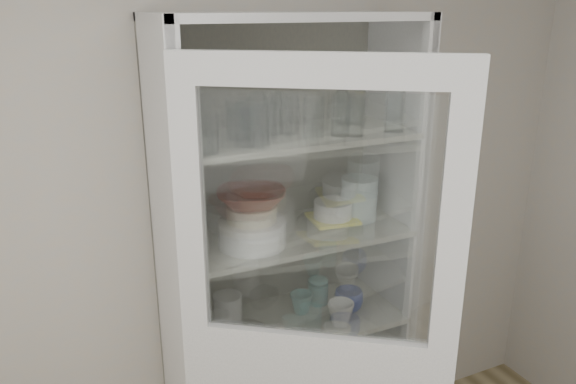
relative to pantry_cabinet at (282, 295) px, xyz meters
name	(u,v)px	position (x,y,z in m)	size (l,w,h in m)	color
wall_back	(222,211)	(-0.20, 0.16, 0.36)	(3.60, 0.02, 2.60)	beige
pantry_cabinet	(282,295)	(0.00, 0.00, 0.00)	(1.00, 0.45, 2.10)	silver
tumbler_0	(209,134)	(-0.36, -0.23, 0.79)	(0.06, 0.06, 0.13)	silver
tumbler_1	(245,124)	(-0.22, -0.18, 0.79)	(0.07, 0.07, 0.15)	silver
tumbler_2	(258,125)	(-0.18, -0.21, 0.80)	(0.08, 0.08, 0.15)	silver
tumbler_3	(314,118)	(0.04, -0.19, 0.80)	(0.08, 0.08, 0.15)	silver
tumbler_4	(341,116)	(0.16, -0.18, 0.79)	(0.07, 0.07, 0.15)	silver
tumbler_5	(355,117)	(0.21, -0.20, 0.79)	(0.07, 0.07, 0.14)	silver
tumbler_6	(395,112)	(0.38, -0.21, 0.80)	(0.08, 0.08, 0.15)	silver
tumbler_7	(183,125)	(-0.41, -0.08, 0.79)	(0.07, 0.07, 0.14)	silver
tumbler_8	(236,119)	(-0.21, -0.08, 0.80)	(0.08, 0.08, 0.15)	silver
tumbler_9	(238,121)	(-0.20, -0.08, 0.79)	(0.07, 0.07, 0.13)	silver
tumbler_10	(274,115)	(-0.05, -0.05, 0.79)	(0.07, 0.07, 0.14)	silver
tumbler_11	(289,115)	(0.00, -0.07, 0.79)	(0.07, 0.07, 0.15)	silver
goblet_0	(206,112)	(-0.28, 0.06, 0.80)	(0.07, 0.07, 0.17)	silver
goblet_1	(258,110)	(-0.09, 0.01, 0.81)	(0.08, 0.08, 0.17)	silver
goblet_2	(280,108)	(0.02, 0.05, 0.80)	(0.07, 0.07, 0.15)	silver
goblet_3	(342,104)	(0.29, 0.04, 0.80)	(0.07, 0.07, 0.15)	silver
plate_stack_front	(252,233)	(-0.18, -0.13, 0.37)	(0.25, 0.25, 0.10)	white
plate_stack_back	(233,217)	(-0.18, 0.08, 0.36)	(0.21, 0.21, 0.08)	white
cream_bowl	(252,213)	(-0.18, -0.13, 0.45)	(0.19, 0.19, 0.06)	beige
terracotta_bowl	(251,198)	(-0.18, -0.13, 0.51)	(0.25, 0.25, 0.06)	maroon
glass_platter	(332,222)	(0.20, -0.07, 0.33)	(0.30, 0.30, 0.02)	silver
yellow_trivet	(333,219)	(0.20, -0.07, 0.34)	(0.18, 0.18, 0.01)	yellow
white_ramekin	(333,209)	(0.20, -0.07, 0.39)	(0.16, 0.16, 0.07)	white
grey_bowl_stack	(359,199)	(0.33, -0.07, 0.41)	(0.15, 0.15, 0.18)	#B3C5C5
mug_blue	(349,300)	(0.26, -0.12, -0.03)	(0.12, 0.12, 0.10)	navy
mug_teal	(301,303)	(0.07, -0.04, -0.03)	(0.10, 0.10, 0.09)	teal
mug_white	(341,313)	(0.18, -0.20, -0.03)	(0.11, 0.11, 0.10)	white
teal_jar	(318,291)	(0.18, 0.00, -0.02)	(0.09, 0.09, 0.11)	teal
measuring_cups	(247,330)	(-0.20, -0.11, -0.06)	(0.11, 0.11, 0.04)	#B6B6B6
white_canister	(228,310)	(-0.25, -0.01, -0.01)	(0.12, 0.12, 0.14)	white
tin_box	(340,380)	(0.25, -0.10, -0.45)	(0.21, 0.15, 0.06)	gray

